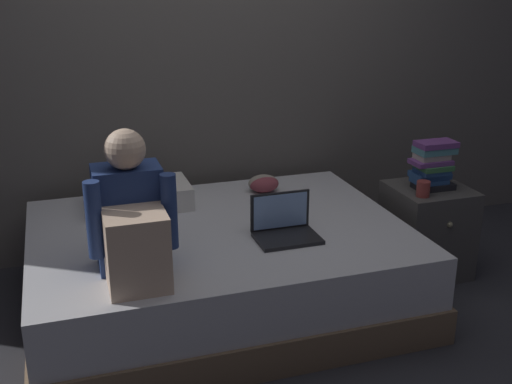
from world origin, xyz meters
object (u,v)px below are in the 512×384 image
(mug, at_px, (423,189))
(laptop, at_px, (284,227))
(nightstand, at_px, (426,230))
(person_sitting, at_px, (132,222))
(bed, at_px, (220,267))
(pillow, at_px, (140,196))
(book_stack, at_px, (433,165))
(clothes_pile, at_px, (264,183))

(mug, bearing_deg, laptop, -172.06)
(nightstand, height_order, laptop, laptop)
(nightstand, distance_m, person_sitting, 1.90)
(nightstand, bearing_deg, laptop, -166.51)
(bed, bearing_deg, pillow, 127.69)
(person_sitting, xyz_separation_m, mug, (1.67, 0.30, -0.12))
(mug, bearing_deg, book_stack, 42.13)
(person_sitting, bearing_deg, nightstand, 13.27)
(nightstand, bearing_deg, bed, -179.41)
(pillow, bearing_deg, mug, -20.13)
(mug, relative_size, clothes_pile, 0.48)
(pillow, height_order, mug, mug)
(bed, distance_m, person_sitting, 0.81)
(person_sitting, bearing_deg, pillow, 79.97)
(bed, distance_m, book_stack, 1.37)
(laptop, relative_size, clothes_pile, 1.69)
(nightstand, bearing_deg, book_stack, -129.23)
(laptop, relative_size, mug, 3.56)
(nightstand, relative_size, person_sitting, 0.83)
(bed, bearing_deg, book_stack, 0.21)
(bed, xyz_separation_m, book_stack, (1.29, 0.00, 0.46))
(bed, relative_size, pillow, 3.57)
(person_sitting, bearing_deg, mug, 10.34)
(nightstand, distance_m, laptop, 1.07)
(laptop, relative_size, book_stack, 1.13)
(clothes_pile, bearing_deg, pillow, -178.12)
(laptop, xyz_separation_m, book_stack, (1.01, 0.23, 0.17))
(clothes_pile, bearing_deg, book_stack, -28.12)
(person_sitting, distance_m, mug, 1.70)
(laptop, height_order, book_stack, book_stack)
(bed, xyz_separation_m, pillow, (-0.35, 0.45, 0.30))
(pillow, bearing_deg, book_stack, -15.19)
(nightstand, bearing_deg, clothes_pile, 152.52)
(pillow, distance_m, book_stack, 1.71)
(person_sitting, distance_m, laptop, 0.83)
(nightstand, bearing_deg, person_sitting, -166.73)
(nightstand, xyz_separation_m, book_stack, (-0.01, -0.01, 0.41))
(bed, xyz_separation_m, nightstand, (1.30, 0.01, 0.04))
(bed, relative_size, clothes_pile, 10.59)
(person_sitting, xyz_separation_m, laptop, (0.79, 0.18, -0.20))
(nightstand, height_order, book_stack, book_stack)
(book_stack, relative_size, mug, 3.14)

